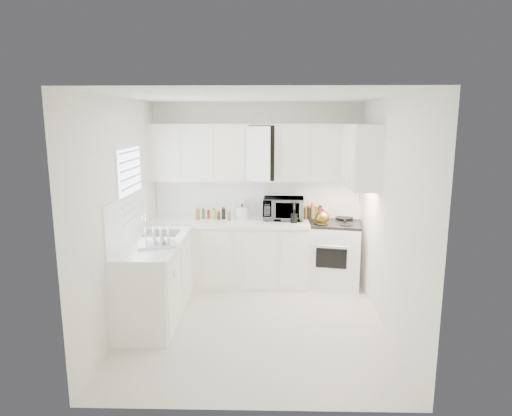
{
  "coord_description": "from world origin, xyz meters",
  "views": [
    {
      "loc": [
        0.13,
        -4.91,
        2.36
      ],
      "look_at": [
        0.0,
        0.7,
        1.25
      ],
      "focal_mm": 31.52,
      "sensor_mm": 36.0,
      "label": 1
    }
  ],
  "objects_px": {
    "utensil_crock": "(294,211)",
    "rice_cooker": "(242,211)",
    "tea_kettle": "(322,216)",
    "stove": "(333,245)",
    "microwave": "(283,206)",
    "dish_rack": "(156,236)"
  },
  "relations": [
    {
      "from": "tea_kettle",
      "to": "stove",
      "type": "bearing_deg",
      "value": 51.97
    },
    {
      "from": "utensil_crock",
      "to": "rice_cooker",
      "type": "bearing_deg",
      "value": 162.92
    },
    {
      "from": "stove",
      "to": "tea_kettle",
      "type": "bearing_deg",
      "value": -127.17
    },
    {
      "from": "rice_cooker",
      "to": "microwave",
      "type": "bearing_deg",
      "value": 15.91
    },
    {
      "from": "stove",
      "to": "dish_rack",
      "type": "height_order",
      "value": "stove"
    },
    {
      "from": "utensil_crock",
      "to": "tea_kettle",
      "type": "bearing_deg",
      "value": -5.38
    },
    {
      "from": "stove",
      "to": "tea_kettle",
      "type": "xyz_separation_m",
      "value": [
        -0.18,
        -0.16,
        0.46
      ]
    },
    {
      "from": "microwave",
      "to": "dish_rack",
      "type": "xyz_separation_m",
      "value": [
        -1.49,
        -1.42,
        -0.08
      ]
    },
    {
      "from": "dish_rack",
      "to": "rice_cooker",
      "type": "bearing_deg",
      "value": 41.11
    },
    {
      "from": "microwave",
      "to": "rice_cooker",
      "type": "relative_size",
      "value": 2.63
    },
    {
      "from": "rice_cooker",
      "to": "utensil_crock",
      "type": "relative_size",
      "value": 0.68
    },
    {
      "from": "stove",
      "to": "rice_cooker",
      "type": "height_order",
      "value": "stove"
    },
    {
      "from": "tea_kettle",
      "to": "dish_rack",
      "type": "distance_m",
      "value": 2.33
    },
    {
      "from": "rice_cooker",
      "to": "dish_rack",
      "type": "distance_m",
      "value": 1.69
    },
    {
      "from": "tea_kettle",
      "to": "utensil_crock",
      "type": "xyz_separation_m",
      "value": [
        -0.39,
        0.04,
        0.06
      ]
    },
    {
      "from": "tea_kettle",
      "to": "rice_cooker",
      "type": "distance_m",
      "value": 1.15
    },
    {
      "from": "tea_kettle",
      "to": "microwave",
      "type": "xyz_separation_m",
      "value": [
        -0.53,
        0.25,
        0.09
      ]
    },
    {
      "from": "stove",
      "to": "rice_cooker",
      "type": "distance_m",
      "value": 1.39
    },
    {
      "from": "stove",
      "to": "rice_cooker",
      "type": "relative_size",
      "value": 5.52
    },
    {
      "from": "rice_cooker",
      "to": "utensil_crock",
      "type": "height_order",
      "value": "utensil_crock"
    },
    {
      "from": "microwave",
      "to": "utensil_crock",
      "type": "xyz_separation_m",
      "value": [
        0.14,
        -0.21,
        -0.03
      ]
    },
    {
      "from": "microwave",
      "to": "utensil_crock",
      "type": "relative_size",
      "value": 1.79
    }
  ]
}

